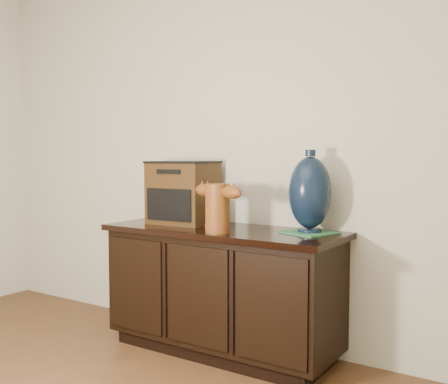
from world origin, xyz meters
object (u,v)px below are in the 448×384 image
Objects in this scene: terracotta_vessel at (218,205)px; lamp_base at (310,193)px; spray_can at (218,212)px; sideboard at (222,289)px; tv_radio at (183,192)px.

lamp_base is (0.44, 0.27, 0.07)m from terracotta_vessel.
spray_can is at bearing 140.78° from terracotta_vessel.
lamp_base is 2.83× the size of spray_can.
sideboard is 3.19× the size of lamp_base.
tv_radio is at bearing 169.15° from terracotta_vessel.
terracotta_vessel reaches higher than spray_can.
sideboard is at bearing -168.86° from lamp_base.
lamp_base is 0.63m from spray_can.
spray_can is (0.24, 0.04, -0.12)m from tv_radio.
spray_can is (-0.17, 0.26, -0.08)m from terracotta_vessel.
spray_can reaches higher than sideboard.
terracotta_vessel is at bearing -64.58° from sideboard.
spray_can is at bearing -179.50° from lamp_base.
terracotta_vessel is 0.95× the size of tv_radio.
tv_radio is (-0.33, 0.05, 0.57)m from sideboard.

